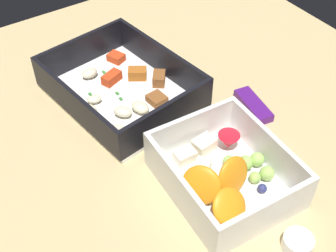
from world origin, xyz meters
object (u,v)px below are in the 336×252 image
(fruit_bowl, at_px, (225,174))
(paper_cup_liner, at_px, (298,243))
(candy_bar, at_px, (253,105))
(pasta_container, at_px, (122,89))

(fruit_bowl, distance_m, paper_cup_liner, 0.11)
(candy_bar, xyz_separation_m, paper_cup_liner, (0.20, -0.11, 0.00))
(fruit_bowl, relative_size, paper_cup_liner, 5.01)
(pasta_container, height_order, paper_cup_liner, pasta_container)
(pasta_container, xyz_separation_m, fruit_bowl, (0.21, 0.02, 0.00))
(fruit_bowl, bearing_deg, paper_cup_liner, 5.94)
(candy_bar, distance_m, paper_cup_liner, 0.22)
(pasta_container, distance_m, candy_bar, 0.19)
(pasta_container, height_order, fruit_bowl, fruit_bowl)
(paper_cup_liner, bearing_deg, fruit_bowl, -174.06)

